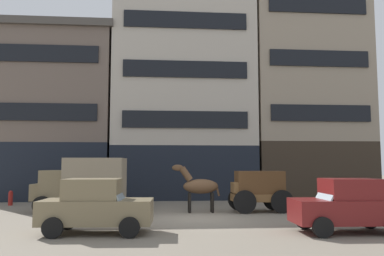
# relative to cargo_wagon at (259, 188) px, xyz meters

# --- Properties ---
(ground_plane) EXTENTS (120.00, 120.00, 0.00)m
(ground_plane) POSITION_rel_cargo_wagon_xyz_m (-3.17, -2.09, -1.15)
(ground_plane) COLOR slate
(building_far_left) EXTENTS (8.55, 5.57, 11.69)m
(building_far_left) POSITION_rel_cargo_wagon_xyz_m (-12.19, 8.44, 4.74)
(building_far_left) COLOR black
(building_far_left) RESTS_ON ground_plane
(building_center_left) EXTENTS (10.13, 5.57, 17.23)m
(building_center_left) POSITION_rel_cargo_wagon_xyz_m (-3.20, 8.43, 7.51)
(building_center_left) COLOR black
(building_center_left) RESTS_ON ground_plane
(building_center_right) EXTENTS (8.60, 5.57, 15.47)m
(building_center_right) POSITION_rel_cargo_wagon_xyz_m (5.82, 8.44, 6.64)
(building_center_right) COLOR #33281E
(building_center_right) RESTS_ON ground_plane
(cargo_wagon) EXTENTS (2.91, 1.51, 1.98)m
(cargo_wagon) POSITION_rel_cargo_wagon_xyz_m (0.00, 0.00, 0.00)
(cargo_wagon) COLOR brown
(cargo_wagon) RESTS_ON ground_plane
(draft_horse) EXTENTS (2.34, 0.61, 2.30)m
(draft_horse) POSITION_rel_cargo_wagon_xyz_m (-2.95, -0.00, 0.12)
(draft_horse) COLOR #513823
(draft_horse) RESTS_ON ground_plane
(delivery_truck_near) EXTENTS (4.42, 2.30, 2.62)m
(delivery_truck_near) POSITION_rel_cargo_wagon_xyz_m (-8.57, 0.72, 0.28)
(delivery_truck_near) COLOR #7A6B4C
(delivery_truck_near) RESTS_ON ground_plane
(sedan_dark) EXTENTS (3.74, 1.94, 1.83)m
(sedan_dark) POSITION_rel_cargo_wagon_xyz_m (1.58, -5.93, -0.23)
(sedan_dark) COLOR maroon
(sedan_dark) RESTS_ON ground_plane
(sedan_parked_curb) EXTENTS (3.78, 2.01, 1.83)m
(sedan_parked_curb) POSITION_rel_cargo_wagon_xyz_m (-6.97, -5.35, -0.23)
(sedan_parked_curb) COLOR #7A6B4C
(sedan_parked_curb) RESTS_ON ground_plane
(pedestrian_officer) EXTENTS (0.43, 0.43, 1.79)m
(pedestrian_officer) POSITION_rel_cargo_wagon_xyz_m (-7.09, 4.15, -0.17)
(pedestrian_officer) COLOR black
(pedestrian_officer) RESTS_ON ground_plane
(fire_hydrant_curbside) EXTENTS (0.24, 0.24, 0.83)m
(fire_hydrant_curbside) POSITION_rel_cargo_wagon_xyz_m (-13.23, 4.06, -0.72)
(fire_hydrant_curbside) COLOR maroon
(fire_hydrant_curbside) RESTS_ON ground_plane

